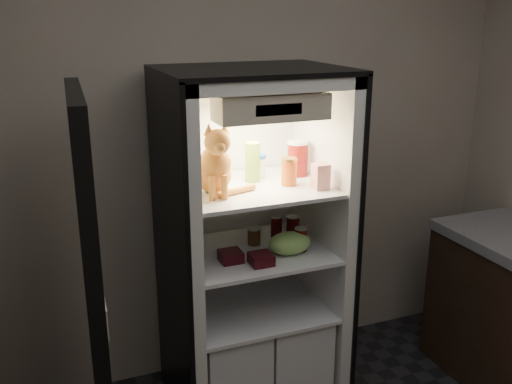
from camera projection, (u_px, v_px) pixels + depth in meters
The scene contains 16 objects.
room_shell at pixel (425, 199), 1.61m from camera, with size 3.60×3.60×3.60m.
refrigerator at pixel (250, 271), 3.08m from camera, with size 0.90×0.72×1.88m.
fridge_door at pixel (95, 312), 2.41m from camera, with size 0.11×0.87×1.85m.
tabby_cat at pixel (214, 166), 2.71m from camera, with size 0.30×0.35×0.37m.
parmesan_shaker at pixel (252, 162), 2.92m from camera, with size 0.08×0.08×0.21m.
mayo_tub at pixel (257, 166), 3.00m from camera, with size 0.09×0.09×0.13m.
salsa_jar at pixel (289, 172), 2.87m from camera, with size 0.08×0.08×0.14m.
pepper_jar at pixel (298, 158), 3.03m from camera, with size 0.11×0.11×0.19m.
cream_carton at pixel (321, 176), 2.81m from camera, with size 0.07×0.07×0.13m, color white.
soda_can_a at pixel (276, 226), 3.14m from camera, with size 0.06×0.06×0.12m.
soda_can_b at pixel (293, 228), 3.10m from camera, with size 0.07×0.07×0.13m.
soda_can_c at pixel (301, 239), 2.96m from camera, with size 0.07×0.07×0.12m.
condiment_jar at pixel (254, 236), 3.04m from camera, with size 0.07×0.07×0.10m.
grape_bag at pixel (290, 243), 2.92m from camera, with size 0.23×0.16×0.11m, color #8BD061.
berry_box_left at pixel (231, 256), 2.83m from camera, with size 0.11×0.11×0.05m, color #480C13.
berry_box_right at pixel (261, 259), 2.80m from camera, with size 0.11×0.11×0.05m, color #480C13.
Camera 1 is at (-1.01, -1.24, 2.12)m, focal length 40.00 mm.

